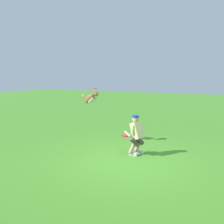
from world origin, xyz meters
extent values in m
plane|color=#4B962B|center=(0.00, 0.00, 0.00)|extent=(60.00, 60.00, 0.00)
cube|color=silver|center=(-0.12, -0.83, 0.05)|extent=(0.26, 0.10, 0.10)
cylinder|color=tan|center=(-0.08, -0.84, 0.24)|extent=(0.22, 0.33, 0.37)
cylinder|color=#524B47|center=(-0.12, -0.80, 0.47)|extent=(0.29, 0.43, 0.37)
cube|color=silver|center=(-0.02, -0.57, 0.05)|extent=(0.26, 0.10, 0.10)
cylinder|color=tan|center=(0.03, -0.59, 0.24)|extent=(0.22, 0.33, 0.37)
cylinder|color=#524B47|center=(-0.03, -0.58, 0.47)|extent=(0.29, 0.43, 0.37)
cube|color=beige|center=(-0.11, -0.68, 0.81)|extent=(0.51, 0.47, 0.58)
cylinder|color=beige|center=(-0.16, -0.87, 0.87)|extent=(0.14, 0.16, 0.29)
cylinder|color=beige|center=(-0.01, -0.50, 0.87)|extent=(0.14, 0.16, 0.29)
cylinder|color=tan|center=(0.18, -0.56, 0.69)|extent=(0.30, 0.18, 0.19)
cylinder|color=tan|center=(-0.14, -0.91, 0.71)|extent=(0.13, 0.16, 0.27)
sphere|color=tan|center=(-0.01, -0.72, 1.17)|extent=(0.21, 0.21, 0.21)
cylinder|color=#1843AC|center=(-0.01, -0.72, 1.26)|extent=(0.22, 0.22, 0.07)
cylinder|color=#1843AC|center=(0.08, -0.76, 1.23)|extent=(0.12, 0.12, 0.02)
ellipsoid|color=#93633A|center=(2.17, -1.51, 1.67)|extent=(0.72, 0.49, 0.55)
ellipsoid|color=beige|center=(2.02, -1.46, 1.64)|extent=(0.14, 0.20, 0.17)
sphere|color=#93633A|center=(1.80, -1.38, 1.86)|extent=(0.17, 0.17, 0.17)
cone|color=#93633A|center=(1.71, -1.35, 1.84)|extent=(0.12, 0.12, 0.09)
cone|color=#93633A|center=(1.83, -1.33, 1.94)|extent=(0.06, 0.06, 0.07)
cone|color=#93633A|center=(1.80, -1.44, 1.94)|extent=(0.06, 0.06, 0.07)
cylinder|color=beige|center=(2.03, -1.37, 1.63)|extent=(0.30, 0.17, 0.24)
cylinder|color=beige|center=(1.97, -1.53, 1.63)|extent=(0.30, 0.17, 0.24)
cylinder|color=#93633A|center=(2.37, -1.49, 1.63)|extent=(0.30, 0.17, 0.24)
cylinder|color=#93633A|center=(2.32, -1.65, 1.63)|extent=(0.30, 0.17, 0.24)
cylinder|color=beige|center=(2.53, -1.64, 1.72)|extent=(0.20, 0.11, 0.23)
cylinder|color=#E55A1E|center=(1.87, -1.38, 2.08)|extent=(0.30, 0.30, 0.09)
cylinder|color=red|center=(0.30, -0.59, 0.61)|extent=(0.35, 0.35, 0.03)
camera|label=1|loc=(-2.60, 6.26, 2.52)|focal=37.69mm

